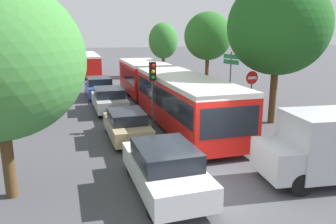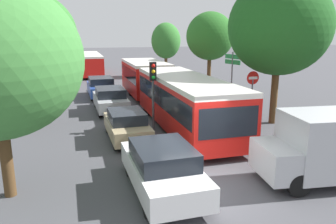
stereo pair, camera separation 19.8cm
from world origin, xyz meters
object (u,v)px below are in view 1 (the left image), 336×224
(articulated_bus, at_px, (163,87))
(city_bus_rear, at_px, (87,62))
(no_entry_sign, at_px, (251,89))
(tree_right_mid, at_px, (208,36))
(traffic_light, at_px, (153,81))
(tree_right_far, at_px, (163,42))
(queued_car_white, at_px, (165,168))
(queued_car_blue, at_px, (99,87))
(tree_left_mid, at_px, (28,37))
(queued_car_silver, at_px, (109,99))
(queued_car_tan, at_px, (127,125))
(tree_right_near, at_px, (279,29))
(direction_sign_post, at_px, (231,68))

(articulated_bus, bearing_deg, city_bus_rear, -170.41)
(no_entry_sign, xyz_separation_m, tree_right_mid, (1.82, 9.79, 2.62))
(traffic_light, height_order, tree_right_far, tree_right_far)
(queued_car_white, xyz_separation_m, queued_car_blue, (-0.32, 16.02, 0.01))
(articulated_bus, bearing_deg, tree_left_mid, -82.82)
(queued_car_white, relative_size, queued_car_silver, 1.02)
(queued_car_white, relative_size, tree_left_mid, 0.63)
(queued_car_tan, relative_size, traffic_light, 1.15)
(articulated_bus, distance_m, city_bus_rear, 20.90)
(traffic_light, bearing_deg, queued_car_blue, -164.59)
(queued_car_white, height_order, tree_right_near, tree_right_near)
(queued_car_silver, bearing_deg, tree_right_far, -28.53)
(direction_sign_post, xyz_separation_m, tree_right_near, (0.41, -4.13, 2.41))
(direction_sign_post, distance_m, tree_left_mid, 12.01)
(tree_right_far, bearing_deg, no_entry_sign, -93.25)
(no_entry_sign, distance_m, tree_right_mid, 10.30)
(queued_car_blue, relative_size, tree_left_mid, 0.64)
(tree_left_mid, bearing_deg, city_bus_rear, 79.06)
(queued_car_white, height_order, tree_right_far, tree_right_far)
(articulated_bus, distance_m, queued_car_tan, 5.80)
(queued_car_tan, xyz_separation_m, tree_right_far, (8.01, 20.77, 3.12))
(city_bus_rear, distance_m, tree_left_mid, 22.10)
(no_entry_sign, bearing_deg, queued_car_blue, -144.67)
(tree_left_mid, bearing_deg, tree_right_mid, 27.28)
(tree_right_near, bearing_deg, tree_left_mid, 164.07)
(tree_left_mid, bearing_deg, traffic_light, -25.90)
(queued_car_tan, bearing_deg, queued_car_blue, 0.45)
(traffic_light, height_order, direction_sign_post, direction_sign_post)
(direction_sign_post, relative_size, tree_right_near, 0.47)
(queued_car_white, height_order, direction_sign_post, direction_sign_post)
(queued_car_silver, distance_m, tree_right_far, 17.25)
(queued_car_white, bearing_deg, queued_car_blue, 0.88)
(traffic_light, bearing_deg, tree_right_near, 89.08)
(queued_car_tan, relative_size, direction_sign_post, 1.09)
(no_entry_sign, height_order, direction_sign_post, direction_sign_post)
(tree_right_mid, bearing_deg, queued_car_blue, 179.38)
(articulated_bus, xyz_separation_m, queued_car_tan, (-3.18, -4.78, -0.84))
(no_entry_sign, height_order, tree_right_mid, tree_right_mid)
(queued_car_white, distance_m, no_entry_sign, 9.15)
(city_bus_rear, height_order, tree_left_mid, tree_left_mid)
(tree_right_mid, bearing_deg, traffic_light, -127.17)
(queued_car_silver, height_order, tree_right_far, tree_right_far)
(queued_car_white, relative_size, tree_right_far, 0.74)
(queued_car_tan, relative_size, queued_car_silver, 0.92)
(queued_car_white, bearing_deg, queued_car_silver, 0.85)
(queued_car_tan, xyz_separation_m, tree_right_mid, (8.70, 10.59, 3.81))
(articulated_bus, bearing_deg, tree_right_mid, 137.29)
(traffic_light, xyz_separation_m, direction_sign_post, (6.10, 3.42, 0.05))
(tree_right_near, bearing_deg, queued_car_blue, 128.75)
(queued_car_silver, relative_size, tree_right_near, 0.56)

